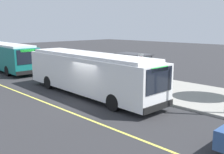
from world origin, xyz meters
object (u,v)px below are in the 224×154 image
at_px(transit_bus_main, 89,72).
at_px(transit_bus_second, 5,56).
at_px(waiting_bench, 136,78).
at_px(pedestrian_commuter, 103,72).
at_px(route_sign_post, 140,67).

xyz_separation_m(transit_bus_main, transit_bus_second, (-14.69, 0.21, -0.00)).
distance_m(waiting_bench, pedestrian_commuter, 2.69).
bearing_deg(transit_bus_second, waiting_bench, 15.77).
distance_m(transit_bus_second, waiting_bench, 15.80).
distance_m(route_sign_post, pedestrian_commuter, 4.03).
xyz_separation_m(transit_bus_second, route_sign_post, (17.11, 2.44, 0.34)).
distance_m(transit_bus_main, route_sign_post, 3.61).
bearing_deg(transit_bus_main, route_sign_post, 47.65).
height_order(transit_bus_main, transit_bus_second, same).
bearing_deg(route_sign_post, transit_bus_second, -171.88).
xyz_separation_m(transit_bus_second, pedestrian_commuter, (13.17, 2.56, -0.50)).
bearing_deg(transit_bus_main, transit_bus_second, 179.16).
distance_m(transit_bus_second, route_sign_post, 17.29).
height_order(transit_bus_main, waiting_bench, transit_bus_main).
bearing_deg(transit_bus_main, pedestrian_commuter, 118.72).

